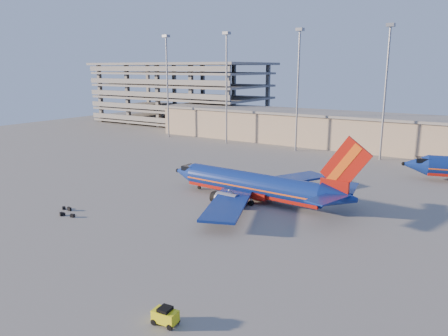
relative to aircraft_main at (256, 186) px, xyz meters
The scene contains 7 objects.
ground 8.53m from the aircraft_main, 145.91° to the right, with size 220.00×220.00×0.00m, color slate.
terminal_building 53.54m from the aircraft_main, 86.55° to the left, with size 122.00×16.00×8.50m.
parking_garage 98.20m from the aircraft_main, 134.72° to the left, with size 62.00×32.00×21.40m.
light_mast_row 44.13m from the aircraft_main, 92.46° to the left, with size 101.60×1.60×28.65m.
aircraft_main is the anchor object (origin of this frame).
baggage_tug 34.10m from the aircraft_main, 73.40° to the right, with size 2.11×1.39×1.45m.
luggage_pile 27.59m from the aircraft_main, 134.60° to the right, with size 4.56×2.62×0.52m.
Camera 1 is at (37.09, -51.42, 19.78)m, focal length 35.00 mm.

